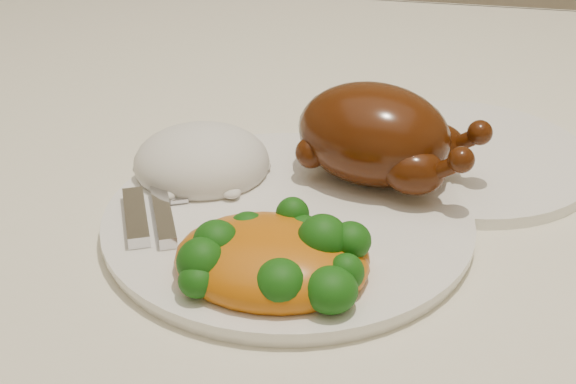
% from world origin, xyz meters
% --- Properties ---
extents(dining_table, '(1.60, 0.90, 0.76)m').
position_xyz_m(dining_table, '(0.00, 0.00, 0.67)').
color(dining_table, brown).
rests_on(dining_table, floor).
extents(tablecloth, '(1.73, 1.03, 0.18)m').
position_xyz_m(tablecloth, '(0.00, 0.00, 0.74)').
color(tablecloth, white).
rests_on(tablecloth, dining_table).
extents(dinner_plate, '(0.30, 0.30, 0.01)m').
position_xyz_m(dinner_plate, '(0.05, -0.11, 0.77)').
color(dinner_plate, white).
rests_on(dinner_plate, tablecloth).
extents(side_plate, '(0.29, 0.29, 0.01)m').
position_xyz_m(side_plate, '(0.19, 0.03, 0.77)').
color(side_plate, white).
rests_on(side_plate, tablecloth).
extents(roast_chicken, '(0.17, 0.13, 0.08)m').
position_xyz_m(roast_chicken, '(0.11, -0.03, 0.82)').
color(roast_chicken, '#4E2108').
rests_on(roast_chicken, dinner_plate).
extents(rice_mound, '(0.13, 0.13, 0.06)m').
position_xyz_m(rice_mound, '(-0.03, -0.06, 0.79)').
color(rice_mound, white).
rests_on(rice_mound, dinner_plate).
extents(mac_and_cheese, '(0.14, 0.11, 0.06)m').
position_xyz_m(mac_and_cheese, '(0.06, -0.18, 0.79)').
color(mac_and_cheese, '#D0670D').
rests_on(mac_and_cheese, dinner_plate).
extents(cutlery, '(0.07, 0.18, 0.01)m').
position_xyz_m(cutlery, '(-0.05, -0.11, 0.79)').
color(cutlery, silver).
rests_on(cutlery, dinner_plate).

